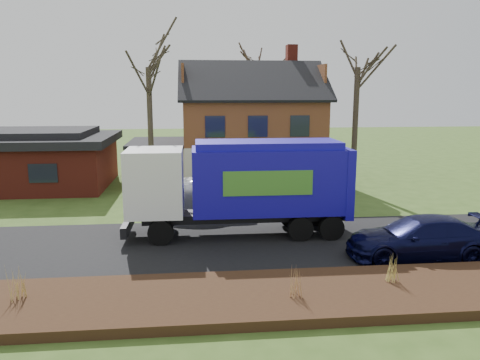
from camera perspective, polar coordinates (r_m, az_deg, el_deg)
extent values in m
plane|color=#344F1A|center=(19.13, 0.39, -7.83)|extent=(120.00, 120.00, 0.00)
cube|color=black|center=(19.13, 0.39, -7.80)|extent=(80.00, 7.00, 0.02)
cube|color=black|center=(14.19, 2.77, -14.06)|extent=(80.00, 3.50, 0.30)
cube|color=beige|center=(32.62, 1.23, 2.40)|extent=(9.00, 7.50, 2.70)
cube|color=brown|center=(32.33, 1.25, 7.23)|extent=(9.00, 7.50, 2.80)
cube|color=maroon|center=(33.83, 6.29, 14.72)|extent=(0.70, 0.90, 1.60)
cube|color=beige|center=(31.97, -9.76, 1.98)|extent=(3.50, 5.50, 2.60)
cube|color=black|center=(31.78, -9.84, 4.51)|extent=(3.90, 5.90, 0.24)
cube|color=maroon|center=(32.94, -23.49, 1.68)|extent=(9.00, 7.50, 2.80)
cube|color=black|center=(32.75, -23.70, 4.53)|extent=(9.80, 8.20, 0.50)
cube|color=black|center=(32.71, -23.76, 5.31)|extent=(7.00, 6.00, 0.40)
cylinder|color=black|center=(19.16, -9.64, -6.33)|extent=(1.04, 0.36, 1.04)
cylinder|color=black|center=(21.17, -9.23, -4.66)|extent=(1.04, 0.36, 1.04)
cylinder|color=black|center=(19.56, 7.38, -5.90)|extent=(1.04, 0.36, 1.04)
cylinder|color=black|center=(21.54, 6.15, -4.31)|extent=(1.04, 0.36, 1.04)
cylinder|color=black|center=(19.88, 11.06, -5.74)|extent=(1.04, 0.36, 1.04)
cylinder|color=black|center=(21.83, 9.51, -4.19)|extent=(1.04, 0.36, 1.04)
cube|color=black|center=(20.12, 0.58, -4.36)|extent=(8.63, 1.27, 0.35)
cube|color=white|center=(19.74, -10.32, -0.20)|extent=(2.32, 2.52, 2.71)
cube|color=black|center=(19.84, -13.51, 0.17)|extent=(0.10, 2.21, 0.90)
cube|color=black|center=(20.31, -13.54, -5.40)|extent=(0.27, 2.51, 0.45)
cube|color=#150C9A|center=(19.89, 3.32, 0.04)|extent=(6.33, 2.55, 2.71)
cube|color=#150C9A|center=(19.67, 3.37, 4.35)|extent=(6.03, 2.25, 0.30)
cube|color=#150C9A|center=(20.65, 12.29, -0.08)|extent=(0.37, 2.56, 2.91)
cube|color=#42852B|center=(18.61, 3.45, -0.39)|extent=(3.61, 0.07, 1.00)
cube|color=#42852B|center=(21.09, 2.40, 0.94)|extent=(3.61, 0.07, 1.00)
imported|color=#A7AAAF|center=(23.61, -4.65, -2.09)|extent=(5.41, 2.53, 1.72)
imported|color=black|center=(18.64, 21.01, -6.58)|extent=(5.43, 2.38, 1.55)
cylinder|color=#3C3224|center=(27.28, -10.84, 5.56)|extent=(0.31, 0.31, 7.42)
cylinder|color=#382D21|center=(29.75, 13.83, 5.95)|extent=(0.34, 0.34, 7.52)
cylinder|color=#3F2F26|center=(40.17, 1.92, 8.05)|extent=(0.32, 0.32, 8.39)
cone|color=tan|center=(14.93, -25.59, -11.23)|extent=(0.04, 0.04, 0.96)
cone|color=tan|center=(14.98, -26.18, -11.21)|extent=(0.04, 0.04, 0.96)
cone|color=tan|center=(14.88, -25.00, -11.26)|extent=(0.04, 0.04, 0.96)
cone|color=tan|center=(15.04, -25.43, -11.06)|extent=(0.04, 0.04, 0.96)
cone|color=tan|center=(14.82, -25.76, -11.41)|extent=(0.04, 0.04, 0.96)
cone|color=#B07F4D|center=(13.76, 6.94, -12.21)|extent=(0.04, 0.04, 0.90)
cone|color=#B07F4D|center=(13.73, 6.35, -12.25)|extent=(0.04, 0.04, 0.90)
cone|color=#B07F4D|center=(13.79, 7.53, -12.17)|extent=(0.04, 0.04, 0.90)
cone|color=#B07F4D|center=(13.86, 6.84, -12.03)|extent=(0.04, 0.04, 0.90)
cone|color=#B07F4D|center=(13.66, 7.05, -12.40)|extent=(0.04, 0.04, 0.90)
cone|color=tan|center=(15.39, 18.05, -10.19)|extent=(0.04, 0.04, 0.88)
cone|color=tan|center=(15.33, 17.51, -10.24)|extent=(0.04, 0.04, 0.88)
cone|color=tan|center=(15.45, 18.58, -10.14)|extent=(0.04, 0.04, 0.88)
cone|color=tan|center=(15.50, 17.86, -10.03)|extent=(0.04, 0.04, 0.88)
cone|color=tan|center=(15.29, 18.24, -10.35)|extent=(0.04, 0.04, 0.88)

